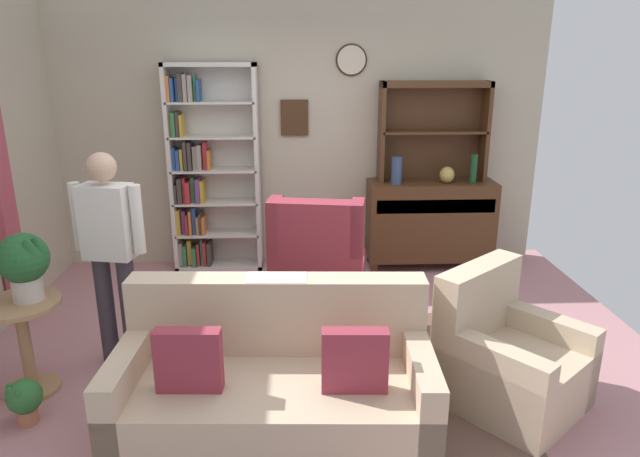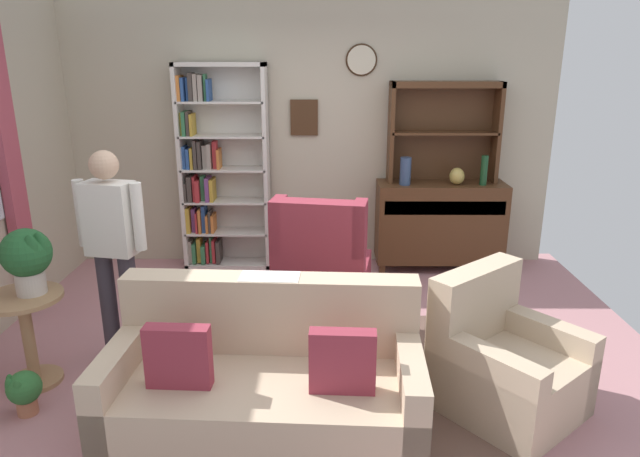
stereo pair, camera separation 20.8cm
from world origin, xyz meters
The scene contains 18 objects.
ground_plane centered at (0.00, 0.00, -0.01)m, with size 5.40×4.60×0.02m, color #B27A7F.
wall_back centered at (0.00, 2.13, 1.40)m, with size 5.00×0.09×2.80m.
area_rug centered at (0.20, -0.30, 0.00)m, with size 2.26×1.98×0.01m, color brown.
bookshelf centered at (-0.98, 1.94, 1.02)m, with size 0.90×0.30×2.10m.
sideboard centered at (1.33, 1.86, 0.51)m, with size 1.30×0.45×0.92m.
sideboard_hutch centered at (1.33, 1.97, 1.56)m, with size 1.10×0.26×1.00m.
vase_tall centered at (0.94, 1.78, 1.06)m, with size 0.11×0.11×0.28m, color #33476B.
vase_round centered at (1.46, 1.79, 1.01)m, with size 0.15×0.15×0.17m, color tan.
bottle_wine centered at (1.72, 1.77, 1.07)m, with size 0.07×0.07×0.30m, color #194223.
couch_floral centered at (-0.21, -0.89, 0.31)m, with size 1.84×0.94×0.90m.
armchair_floral centered at (1.27, -0.61, 0.29)m, with size 1.08×1.08×0.88m.
wingback_chair centered at (0.11, 0.82, 0.38)m, with size 0.90×0.92×1.05m.
plant_stand centered at (-1.88, -0.35, 0.40)m, with size 0.52×0.52×0.65m.
potted_plant_large centered at (-1.82, -0.31, 0.91)m, with size 0.32×0.32×0.45m.
potted_plant_small centered at (-1.75, -0.72, 0.17)m, with size 0.21×0.21×0.29m.
person_reading centered at (-1.37, 0.01, 0.91)m, with size 0.53×0.26×1.56m.
coffee_table centered at (-0.15, -0.16, 0.35)m, with size 0.80×0.50×0.42m.
book_stack centered at (-0.27, -0.20, 0.46)m, with size 0.17×0.16×0.09m.
Camera 1 is at (-0.08, -3.79, 2.20)m, focal length 31.87 mm.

